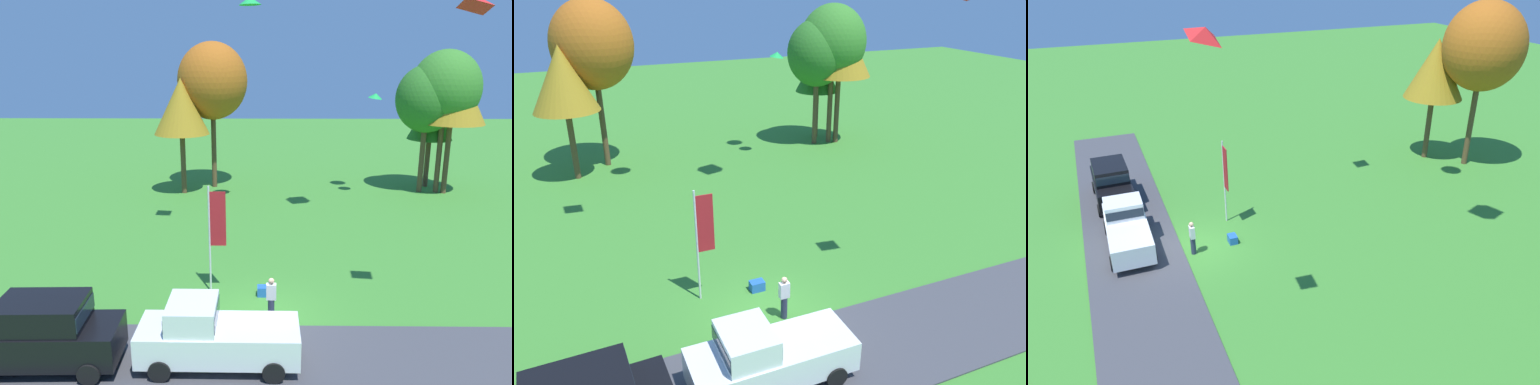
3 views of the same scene
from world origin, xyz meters
The scene contains 16 objects.
ground_plane centered at (0.00, 0.00, 0.00)m, with size 120.00×120.00×0.00m, color #3D842D.
pavement_strip centered at (0.00, -2.93, 0.03)m, with size 36.00×4.40×0.06m, color #424247.
car_suv_by_flagpole centered at (-6.66, -3.26, 1.30)m, with size 4.65×2.15×2.28m.
car_pickup_far_end centered at (-1.51, -3.04, 1.11)m, with size 5.01×2.07×2.14m.
person_watching_sky centered at (0.37, -0.30, 0.88)m, with size 0.36×0.24×1.71m.
tree_lone_near centered at (-5.52, 17.34, 6.06)m, with size 3.79×3.79×8.00m.
tree_right_of_center centered at (-3.52, 19.09, 7.67)m, with size 4.93×4.93×10.41m.
tree_center_back centered at (11.26, 17.87, 6.55)m, with size 4.22×4.22×8.90m.
tree_far_right centered at (12.17, 19.41, 5.09)m, with size 3.19×3.19×6.73m.
tree_far_left centered at (12.41, 17.76, 7.27)m, with size 4.67×4.67×9.87m.
tree_left_of_center centered at (12.88, 17.53, 7.15)m, with size 4.46×4.46×9.42m.
flag_banner centered at (-1.86, 2.05, 2.86)m, with size 0.71×0.08×4.52m.
cooler_box centered at (0.12, 1.71, 0.20)m, with size 0.56×0.40×0.40m, color blue.
kite_delta_trailing_tail centered at (-0.70, 12.73, 12.37)m, with size 1.26×1.26×0.43m, color green.
kite_delta_high_left centered at (7.32, 15.98, 6.92)m, with size 0.90×0.90×0.32m, color green.
kite_diamond_mid_center centered at (6.56, -0.52, 11.04)m, with size 0.87×0.92×0.33m, color red.
Camera 1 is at (0.03, -16.79, 9.49)m, focal length 35.00 mm.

